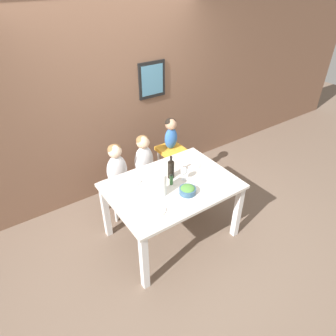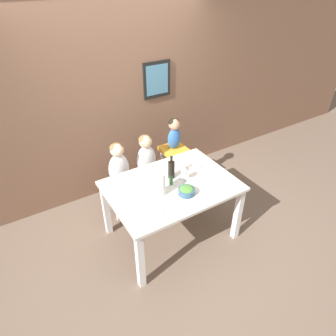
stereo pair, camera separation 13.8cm
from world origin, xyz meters
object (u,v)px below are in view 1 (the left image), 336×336
salad_bowl_large (188,190)px  chair_right_highchair (171,158)px  chair_far_left (119,189)px  dinner_plate_front_left (154,210)px  dinner_plate_back_left (131,181)px  dinner_plate_back_right (191,164)px  person_child_left (116,165)px  person_child_center (144,156)px  wine_bottle (171,169)px  person_baby_right (171,132)px  chair_far_center (145,179)px  wine_glass_near (184,171)px  paper_towel_roll (162,184)px

salad_bowl_large → chair_right_highchair: bearing=64.6°
chair_far_left → dinner_plate_front_left: dinner_plate_front_left is taller
dinner_plate_back_left → dinner_plate_back_right: same height
person_child_left → person_child_center: same height
salad_bowl_large → dinner_plate_back_left: (-0.39, 0.53, -0.04)m
wine_bottle → salad_bowl_large: bearing=-93.7°
person_baby_right → dinner_plate_back_left: person_baby_right is taller
wine_bottle → dinner_plate_front_left: (-0.46, -0.36, -0.11)m
chair_far_center → chair_far_left: bearing=180.0°
chair_far_left → salad_bowl_large: size_ratio=2.53×
chair_right_highchair → dinner_plate_back_left: 0.97m
salad_bowl_large → dinner_plate_back_right: salad_bowl_large is taller
person_child_center → dinner_plate_back_left: person_child_center is taller
chair_right_highchair → wine_glass_near: bearing=-114.5°
person_baby_right → wine_bottle: 0.75m
person_child_left → wine_glass_near: person_child_left is taller
person_baby_right → dinner_plate_front_left: bearing=-132.2°
paper_towel_roll → chair_far_left: bearing=99.2°
paper_towel_roll → dinner_plate_front_left: size_ratio=1.12×
wine_bottle → salad_bowl_large: size_ratio=1.57×
chair_far_center → dinner_plate_back_left: dinner_plate_back_left is taller
paper_towel_roll → wine_bottle: bearing=37.2°
wine_bottle → dinner_plate_back_right: 0.38m
salad_bowl_large → dinner_plate_front_left: salad_bowl_large is taller
chair_far_center → person_child_left: person_child_left is taller
person_baby_right → person_child_left: bearing=-180.0°
dinner_plate_front_left → chair_far_center: bearing=64.9°
person_child_left → wine_bottle: 0.74m
dinner_plate_front_left → dinner_plate_back_right: size_ratio=1.00×
wine_bottle → dinner_plate_back_right: size_ratio=1.19×
person_baby_right → person_child_center: bearing=-179.9°
chair_far_left → person_baby_right: person_baby_right is taller
chair_right_highchair → dinner_plate_back_right: 0.59m
chair_far_left → wine_bottle: bearing=-57.7°
chair_right_highchair → paper_towel_roll: size_ratio=2.72×
person_child_center → dinner_plate_back_right: size_ratio=2.45×
salad_bowl_large → dinner_plate_back_left: 0.66m
chair_far_left → person_child_center: bearing=0.2°
paper_towel_roll → person_child_center: bearing=72.4°
chair_far_left → person_child_center: person_child_center is taller
chair_far_left → wine_bottle: size_ratio=1.61×
person_child_center → chair_far_center: bearing=-90.0°
person_child_left → dinner_plate_back_right: (0.74, -0.54, 0.03)m
person_child_center → person_child_left: bearing=180.0°
person_child_center → paper_towel_roll: 0.86m
chair_right_highchair → person_child_center: person_child_center is taller
chair_right_highchair → person_child_center: size_ratio=1.24×
chair_far_left → wine_bottle: (0.39, -0.61, 0.51)m
dinner_plate_front_left → dinner_plate_back_left: bearing=85.2°
chair_right_highchair → dinner_plate_back_left: size_ratio=3.05×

